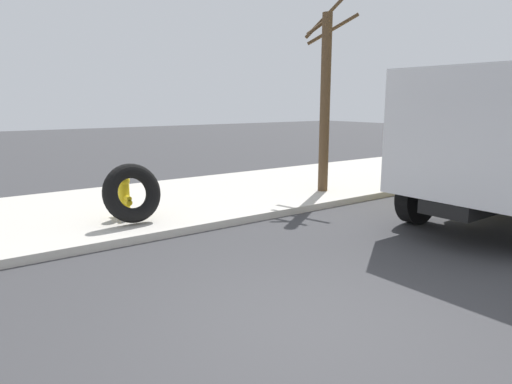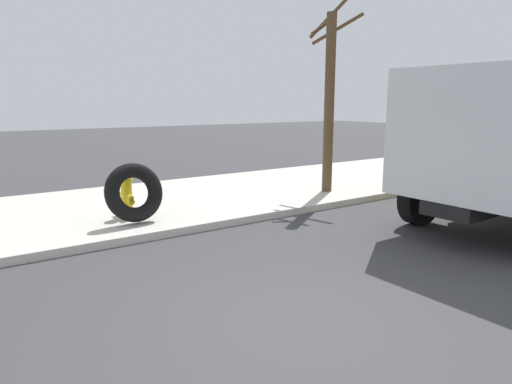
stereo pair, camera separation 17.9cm
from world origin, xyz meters
The scene contains 5 objects.
ground_plane centered at (0.00, 0.00, 0.00)m, with size 80.00×80.00×0.00m, color #38383A.
sidewalk_curb centered at (0.00, 6.50, 0.07)m, with size 36.00×5.00×0.15m, color #BCB7AD.
fire_hydrant centered at (-0.03, 5.42, 0.61)m, with size 0.26×0.58×0.87m.
loose_tire centered at (-0.08, 4.85, 0.74)m, with size 1.14×1.14×0.28m, color black.
bare_tree centered at (5.17, 5.11, 2.54)m, with size 1.27×1.17×4.85m.
Camera 2 is at (-3.00, -3.46, 2.44)m, focal length 32.00 mm.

